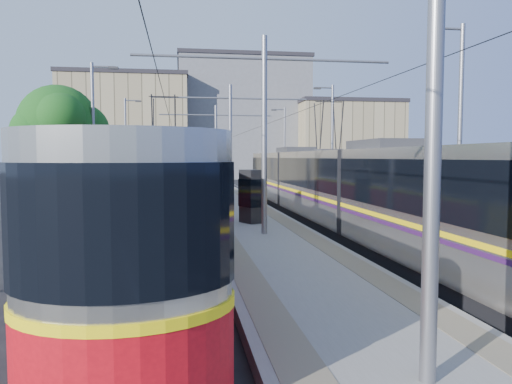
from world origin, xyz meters
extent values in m
plane|color=black|center=(0.00, 0.00, 0.00)|extent=(160.00, 160.00, 0.00)
cube|color=gray|center=(0.00, 17.00, 0.15)|extent=(4.00, 50.00, 0.30)
cube|color=gray|center=(-1.45, 17.00, 0.30)|extent=(0.70, 50.00, 0.01)
cube|color=gray|center=(1.45, 17.00, 0.30)|extent=(0.70, 50.00, 0.01)
cube|color=gray|center=(-4.32, 17.00, 0.01)|extent=(0.07, 70.00, 0.03)
cube|color=gray|center=(-2.88, 17.00, 0.01)|extent=(0.07, 70.00, 0.03)
cube|color=gray|center=(2.88, 17.00, 0.01)|extent=(0.07, 70.00, 0.03)
cube|color=gray|center=(4.32, 17.00, 0.01)|extent=(0.07, 70.00, 0.03)
cube|color=black|center=(-3.60, 11.27, 0.20)|extent=(2.30, 31.99, 0.40)
cube|color=#ABA79C|center=(-3.60, 11.27, 1.85)|extent=(2.40, 30.39, 2.90)
cube|color=black|center=(-3.60, 11.27, 2.35)|extent=(2.43, 30.39, 1.30)
cube|color=yellow|center=(-3.60, 11.27, 1.45)|extent=(2.43, 30.39, 0.12)
cube|color=red|center=(-3.60, 11.27, 0.95)|extent=(2.42, 30.39, 1.10)
cube|color=#2D2D30|center=(-3.60, 11.27, 3.45)|extent=(1.68, 3.00, 0.30)
cube|color=black|center=(3.60, 12.10, 0.20)|extent=(2.30, 31.47, 0.40)
cube|color=#AEA8A0|center=(3.60, 12.10, 1.85)|extent=(2.40, 29.87, 2.90)
cube|color=black|center=(3.60, 12.10, 2.35)|extent=(2.43, 29.87, 1.30)
cube|color=yellow|center=(3.60, 12.10, 1.45)|extent=(2.43, 29.87, 0.12)
cube|color=#361448|center=(3.60, 12.10, 1.30)|extent=(2.43, 29.87, 0.10)
cube|color=#2D2D30|center=(3.60, 12.10, 3.45)|extent=(1.68, 3.00, 0.30)
cylinder|color=gray|center=(0.00, -4.00, 3.80)|extent=(0.20, 0.20, 7.00)
cylinder|color=gray|center=(0.00, 8.00, 3.80)|extent=(0.20, 0.20, 7.00)
cylinder|color=gray|center=(0.00, 8.00, 6.50)|extent=(9.20, 0.10, 0.10)
cylinder|color=gray|center=(0.00, 20.00, 3.80)|extent=(0.20, 0.20, 7.00)
cylinder|color=gray|center=(0.00, 20.00, 6.50)|extent=(9.20, 0.10, 0.10)
cylinder|color=gray|center=(0.00, 32.00, 3.80)|extent=(0.20, 0.20, 7.00)
cylinder|color=gray|center=(0.00, 32.00, 6.50)|extent=(9.20, 0.10, 0.10)
cylinder|color=black|center=(-3.60, 17.00, 5.55)|extent=(0.02, 70.00, 0.02)
cylinder|color=black|center=(3.60, 17.00, 5.55)|extent=(0.02, 70.00, 0.02)
cylinder|color=gray|center=(-7.50, 18.00, 4.00)|extent=(0.18, 0.18, 8.00)
cube|color=#2D2D30|center=(-6.40, 18.00, 7.75)|extent=(0.50, 0.22, 0.12)
cylinder|color=gray|center=(-7.50, 34.00, 4.00)|extent=(0.18, 0.18, 8.00)
cube|color=#2D2D30|center=(-6.40, 34.00, 7.75)|extent=(0.50, 0.22, 0.12)
cylinder|color=gray|center=(7.50, 8.00, 4.00)|extent=(0.18, 0.18, 8.00)
cube|color=#2D2D30|center=(6.40, 8.00, 7.75)|extent=(0.50, 0.22, 0.12)
cylinder|color=gray|center=(7.50, 24.00, 4.00)|extent=(0.18, 0.18, 8.00)
cube|color=#2D2D30|center=(6.40, 24.00, 7.75)|extent=(0.50, 0.22, 0.12)
cylinder|color=gray|center=(7.50, 40.00, 4.00)|extent=(0.18, 0.18, 8.00)
cube|color=#2D2D30|center=(6.40, 40.00, 7.75)|extent=(0.50, 0.22, 0.12)
cube|color=black|center=(-0.07, 10.98, 1.41)|extent=(0.92, 1.12, 2.22)
cube|color=black|center=(-0.07, 10.98, 1.55)|extent=(0.97, 1.17, 1.16)
cylinder|color=#382314|center=(-9.45, 18.83, 1.44)|extent=(0.40, 0.40, 2.87)
sphere|color=#124112|center=(-9.45, 18.83, 4.76)|extent=(4.31, 4.31, 4.31)
sphere|color=#124112|center=(-8.37, 19.55, 4.49)|extent=(3.05, 3.05, 3.05)
cube|color=tan|center=(-10.00, 60.00, 6.67)|extent=(16.00, 12.00, 13.34)
cube|color=#262328|center=(-10.00, 60.00, 13.59)|extent=(16.32, 12.24, 0.50)
cube|color=slate|center=(6.00, 64.00, 8.32)|extent=(18.00, 14.00, 16.64)
cube|color=#262328|center=(6.00, 64.00, 16.89)|extent=(18.36, 14.28, 0.50)
cube|color=tan|center=(20.00, 58.00, 5.14)|extent=(14.00, 10.00, 10.27)
cube|color=#262328|center=(20.00, 58.00, 10.52)|extent=(14.28, 10.20, 0.50)
camera|label=1|loc=(-2.98, -9.56, 3.05)|focal=35.00mm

